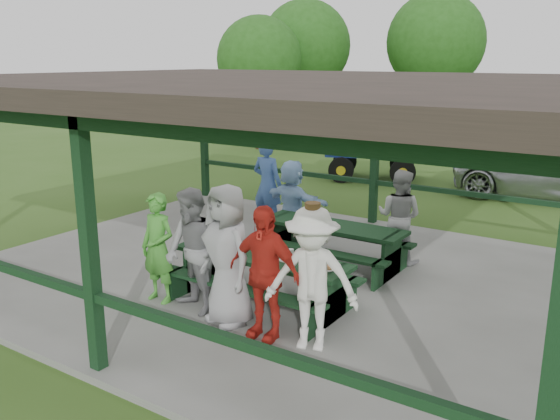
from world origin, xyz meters
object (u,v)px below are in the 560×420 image
Objects in this scene: spectator_blue at (268,185)px; farm_trailer at (373,157)px; contestant_grey_left at (193,252)px; contestant_red at (264,273)px; contestant_green at (158,248)px; contestant_white_fedora at (312,279)px; picnic_table_near at (261,272)px; spectator_lblue at (292,202)px; pickup_truck at (558,171)px; picnic_table_far at (332,240)px; spectator_grey at (399,216)px; contestant_grey_mid at (227,255)px.

spectator_blue is 0.51× the size of farm_trailer.
farm_trailer is (-2.13, 10.66, -0.33)m from contestant_grey_left.
spectator_blue is (-2.78, 4.13, 0.08)m from contestant_red.
contestant_green reaches higher than farm_trailer.
picnic_table_near is at bearing 130.56° from contestant_white_fedora.
spectator_lblue is at bearing 117.83° from contestant_grey_left.
contestant_red reaches higher than pickup_truck.
picnic_table_far is at bearing 153.24° from spectator_blue.
contestant_green is 0.85× the size of spectator_blue.
farm_trailer is (-0.64, 6.63, -0.40)m from spectator_blue.
spectator_lblue is 1.00× the size of spectator_grey.
spectator_grey is 0.32× the size of pickup_truck.
contestant_grey_left is 1.01× the size of contestant_red.
contestant_grey_mid is 3.69m from spectator_lblue.
spectator_lblue is (-1.27, 0.70, 0.35)m from picnic_table_far.
contestant_red is at bearing 126.68° from spectator_blue.
contestant_grey_left is 1.94m from contestant_white_fedora.
contestant_green reaches higher than picnic_table_near.
picnic_table_far is 1.55× the size of contestant_green.
contestant_grey_left is (0.69, -0.02, 0.07)m from contestant_green.
contestant_red is 11.30m from farm_trailer.
contestant_white_fedora reaches higher than pickup_truck.
farm_trailer is (-4.08, 10.68, -0.34)m from contestant_white_fedora.
contestant_white_fedora reaches higher than farm_trailer.
contestant_grey_mid is at bearing 122.04° from spectator_lblue.
picnic_table_far is at bearing 87.25° from picnic_table_near.
contestant_grey_mid is 4.58m from spectator_blue.
contestant_white_fedora is (1.21, -2.79, 0.44)m from picnic_table_far.
picnic_table_near is 2.96m from spectator_lblue.
spectator_grey is 7.96m from farm_trailer.
contestant_red is at bearing 14.42° from contestant_grey_left.
spectator_grey is (0.86, 0.85, 0.36)m from picnic_table_far.
farm_trailer is at bearing 120.31° from contestant_grey_left.
spectator_blue reaches higher than contestant_green.
spectator_blue reaches higher than farm_trailer.
contestant_green is (-1.42, -2.75, 0.35)m from picnic_table_far.
spectator_grey reaches higher than picnic_table_far.
contestant_red is (0.65, -0.88, 0.41)m from picnic_table_near.
spectator_blue reaches higher than spectator_grey.
contestant_white_fedora is 5.31m from spectator_blue.
contestant_red is 11.18m from pickup_truck.
contestant_red is 1.07× the size of spectator_lblue.
pickup_truck is 1.37× the size of farm_trailer.
picnic_table_far is 3.12m from contestant_green.
contestant_grey_mid is 1.17× the size of spectator_lblue.
contestant_red is (1.29, -0.10, -0.01)m from contestant_grey_left.
picnic_table_near is at bearing 69.77° from contestant_grey_left.
spectator_blue is 6.67m from farm_trailer.
spectator_lblue is (-0.54, 3.47, -0.07)m from contestant_grey_left.
pickup_truck is (4.54, 6.91, -0.34)m from spectator_blue.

